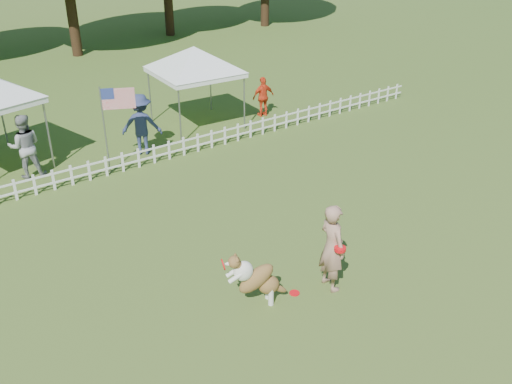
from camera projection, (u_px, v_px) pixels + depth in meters
ground at (296, 280)px, 11.86m from camera, size 120.00×120.00×0.00m
picket_fence at (146, 156)px, 16.77m from camera, size 22.00×0.08×0.60m
handler at (332, 247)px, 11.25m from camera, size 0.52×0.73×1.88m
dog at (257, 278)px, 10.91m from camera, size 1.22×0.76×1.19m
frisbee_on_turf at (294, 293)px, 11.45m from camera, size 0.22×0.22×0.02m
canopy_tent_right at (196, 88)px, 19.26m from camera, size 2.73×2.73×2.68m
flag_pole at (105, 131)px, 15.89m from camera, size 0.93×0.50×2.54m
spectator_a at (25, 146)px, 15.82m from camera, size 1.06×0.93×1.85m
spectator_b at (141, 124)px, 17.29m from camera, size 1.40×1.25×1.89m
spectator_c at (263, 97)px, 20.41m from camera, size 0.87×0.44×1.43m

